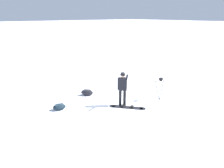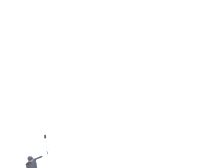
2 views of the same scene
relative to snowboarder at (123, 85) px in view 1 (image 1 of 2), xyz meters
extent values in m
plane|color=white|center=(-0.44, -0.44, -1.07)|extent=(300.00, 300.00, 0.00)
cylinder|color=black|center=(0.06, 0.09, -0.65)|extent=(0.14, 0.14, 0.85)
cylinder|color=black|center=(-0.08, -0.08, -0.65)|extent=(0.14, 0.14, 0.85)
cube|color=black|center=(-0.01, 0.01, 0.08)|extent=(0.46, 0.47, 0.60)
sphere|color=tan|center=(-0.01, 0.01, 0.52)|extent=(0.23, 0.23, 0.23)
sphere|color=black|center=(-0.01, 0.01, 0.55)|extent=(0.24, 0.24, 0.24)
cylinder|color=black|center=(0.30, -0.02, 0.49)|extent=(0.48, 0.42, 0.42)
cylinder|color=black|center=(-0.15, -0.14, 0.08)|extent=(0.09, 0.09, 0.60)
cube|color=black|center=(0.33, 0.04, -1.06)|extent=(1.33, 1.17, 0.02)
cylinder|color=black|center=(0.90, 0.52, -1.06)|extent=(0.29, 0.29, 0.02)
cylinder|color=black|center=(-0.24, -0.43, -1.06)|extent=(0.29, 0.29, 0.02)
cube|color=black|center=(0.50, 0.18, -1.01)|extent=(0.24, 0.24, 0.08)
cube|color=black|center=(0.16, -0.10, -1.01)|extent=(0.24, 0.24, 0.08)
ellipsoid|color=#192833|center=(-1.55, -2.64, -0.92)|extent=(0.51, 0.67, 0.30)
cube|color=#263A47|center=(-1.55, -2.64, -0.82)|extent=(0.31, 0.40, 0.08)
cylinder|color=#262628|center=(0.75, 2.11, -0.53)|extent=(0.05, 0.32, 1.09)
cylinder|color=#262628|center=(0.63, 1.91, -0.53)|extent=(0.30, 0.15, 1.09)
cylinder|color=#262628|center=(0.89, 1.89, -0.53)|extent=(0.28, 0.18, 1.09)
cube|color=black|center=(0.76, 1.96, 0.04)|extent=(0.10, 0.10, 0.06)
cube|color=black|center=(0.76, 1.96, 0.12)|extent=(0.12, 0.16, 0.10)
ellipsoid|color=black|center=(-2.24, -0.64, -0.90)|extent=(0.73, 0.70, 0.34)
cube|color=#2C2C33|center=(-2.24, -0.64, -0.78)|extent=(0.44, 0.42, 0.08)
camera|label=1|loc=(6.61, -6.07, 3.23)|focal=31.60mm
camera|label=2|loc=(0.64, -8.66, 7.78)|focal=37.94mm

